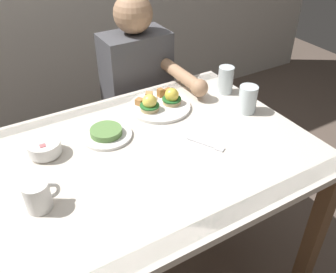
# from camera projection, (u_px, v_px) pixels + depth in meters

# --- Properties ---
(ground_plane) EXTENTS (6.00, 6.00, 0.00)m
(ground_plane) POSITION_uv_depth(u_px,v_px,m) (155.00, 271.00, 1.79)
(ground_plane) COLOR brown
(dining_table) EXTENTS (1.20, 0.90, 0.74)m
(dining_table) POSITION_uv_depth(u_px,v_px,m) (152.00, 173.00, 1.43)
(dining_table) COLOR silver
(dining_table) RESTS_ON ground_plane
(eggs_benedict_plate) EXTENTS (0.27, 0.27, 0.09)m
(eggs_benedict_plate) POSITION_uv_depth(u_px,v_px,m) (160.00, 103.00, 1.61)
(eggs_benedict_plate) COLOR white
(eggs_benedict_plate) RESTS_ON dining_table
(fruit_bowl) EXTENTS (0.12, 0.12, 0.06)m
(fruit_bowl) POSITION_uv_depth(u_px,v_px,m) (45.00, 148.00, 1.33)
(fruit_bowl) COLOR white
(fruit_bowl) RESTS_ON dining_table
(coffee_mug) EXTENTS (0.11, 0.08, 0.09)m
(coffee_mug) POSITION_uv_depth(u_px,v_px,m) (38.00, 195.00, 1.10)
(coffee_mug) COLOR white
(coffee_mug) RESTS_ON dining_table
(fork) EXTENTS (0.09, 0.14, 0.00)m
(fork) POSITION_uv_depth(u_px,v_px,m) (208.00, 145.00, 1.39)
(fork) COLOR silver
(fork) RESTS_ON dining_table
(water_glass_near) EXTENTS (0.08, 0.08, 0.12)m
(water_glass_near) POSITION_uv_depth(u_px,v_px,m) (247.00, 101.00, 1.57)
(water_glass_near) COLOR silver
(water_glass_near) RESTS_ON dining_table
(water_glass_far) EXTENTS (0.07, 0.07, 0.13)m
(water_glass_far) POSITION_uv_depth(u_px,v_px,m) (225.00, 81.00, 1.71)
(water_glass_far) COLOR silver
(water_glass_far) RESTS_ON dining_table
(side_plate) EXTENTS (0.20, 0.20, 0.04)m
(side_plate) POSITION_uv_depth(u_px,v_px,m) (106.00, 134.00, 1.43)
(side_plate) COLOR white
(side_plate) RESTS_ON dining_table
(diner_person) EXTENTS (0.34, 0.54, 1.14)m
(diner_person) POSITION_uv_depth(u_px,v_px,m) (140.00, 90.00, 1.95)
(diner_person) COLOR #33333D
(diner_person) RESTS_ON ground_plane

